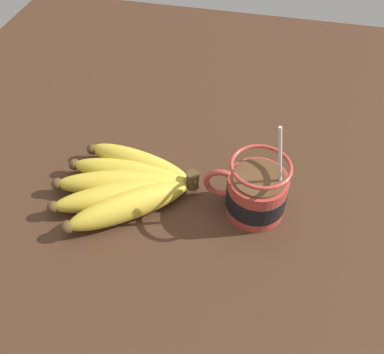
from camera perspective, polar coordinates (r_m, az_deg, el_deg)
table at (r=71.15cm, az=2.79°, el=-1.62°), size 122.21×122.21×2.52cm
coffee_mug at (r=64.31cm, az=8.49°, el=-2.10°), size 12.66×9.07×17.03cm
banana_bunch at (r=67.88cm, az=-8.64°, el=-1.06°), size 22.74×20.11×4.45cm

